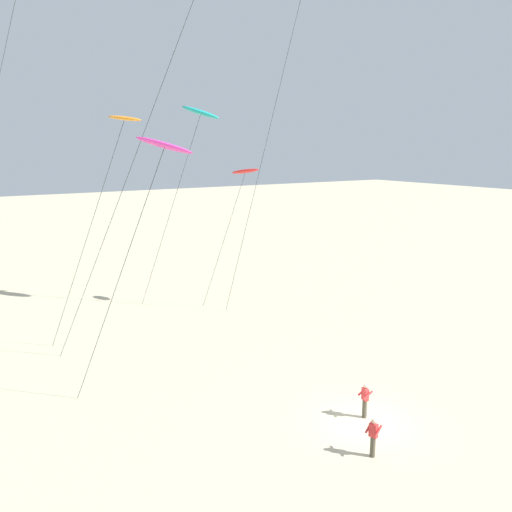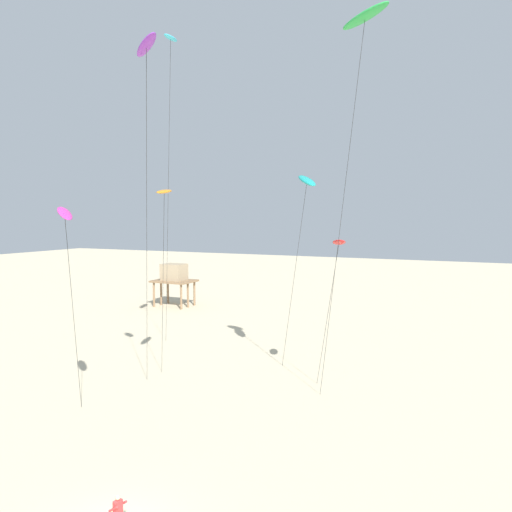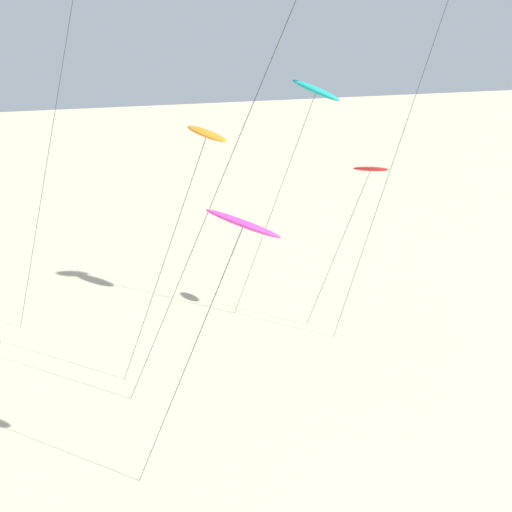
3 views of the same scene
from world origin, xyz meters
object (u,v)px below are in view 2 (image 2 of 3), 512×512
Objects in this scene: kite_orange at (164,194)px; kite_green at (365,19)px; kite_purple at (146,51)px; stilt_house at (174,276)px; kite_red at (339,243)px; kite_magenta at (65,215)px; kite_cyan at (171,43)px; kite_teal at (307,182)px.

kite_orange is 15.70m from kite_green.
kite_purple is 3.70× the size of stilt_house.
kite_red is 0.84× the size of kite_magenta.
kite_cyan reaches higher than kite_purple.
stilt_house is (-29.62, 24.37, -6.30)m from kite_red.
kite_teal is at bearing 150.68° from kite_red.
kite_magenta is at bearing -133.09° from kite_red.
kite_green reaches higher than kite_red.
kite_orange is at bearing -156.65° from kite_red.
kite_cyan reaches higher than kite_magenta.
stilt_house is (-31.91, 28.15, -18.67)m from kite_green.
kite_green is 1.09× the size of kite_purple.
kite_magenta is 2.22× the size of stilt_house.
kite_orange is 0.60× the size of kite_green.
kite_cyan is at bearing 118.34° from kite_purple.
kite_orange is 0.66× the size of kite_purple.
stilt_house is at bearing 124.47° from kite_cyan.
kite_purple reaches higher than kite_magenta.
kite_teal is 14.86m from kite_cyan.
stilt_house is at bearing 123.60° from kite_orange.
kite_cyan is 16.26m from kite_green.
kite_red is 0.71× the size of kite_teal.
kite_red is at bearing 121.26° from kite_green.
kite_red is 13.14m from kite_green.
kite_green reaches higher than stilt_house.
kite_orange reaches higher than kite_red.
kite_purple is at bearing -62.50° from kite_orange.
kite_orange is at bearing -141.70° from kite_teal.
kite_teal is 11.02m from kite_green.
kite_red is 1.88× the size of stilt_house.
kite_green is (13.60, 8.30, 10.58)m from kite_magenta.
kite_magenta reaches higher than stilt_house.
kite_cyan is (-13.23, 0.49, 14.67)m from kite_red.
kite_teal is 16.26m from kite_magenta.
kite_red is at bearing -39.44° from stilt_house.
kite_magenta is at bearing -148.60° from kite_green.
kite_purple is at bearing -128.88° from kite_red.
kite_red is at bearing -2.13° from kite_cyan.
kite_green is at bearing 31.40° from kite_magenta.
kite_cyan is 4.46× the size of stilt_house.
kite_teal is 0.71× the size of kite_purple.
kite_red is 16.64m from kite_magenta.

